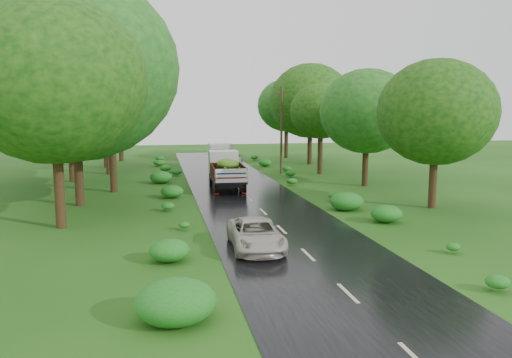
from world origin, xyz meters
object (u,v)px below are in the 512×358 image
object	(u,v)px
truck_near	(226,168)
truck_far	(223,157)
car	(256,234)
utility_pole	(281,129)

from	to	relation	value
truck_near	truck_far	world-z (taller)	truck_near
car	utility_pole	size ratio (longest dim) A/B	0.57
truck_far	car	xyz separation A→B (m)	(-1.78, -23.13, -0.77)
truck_near	utility_pole	world-z (taller)	utility_pole
truck_near	utility_pole	size ratio (longest dim) A/B	0.81
truck_far	car	distance (m)	23.21
car	truck_far	bearing A→B (deg)	87.13
truck_near	truck_far	bearing A→B (deg)	85.47
truck_far	truck_near	bearing A→B (deg)	-97.36
utility_pole	car	bearing A→B (deg)	-88.06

